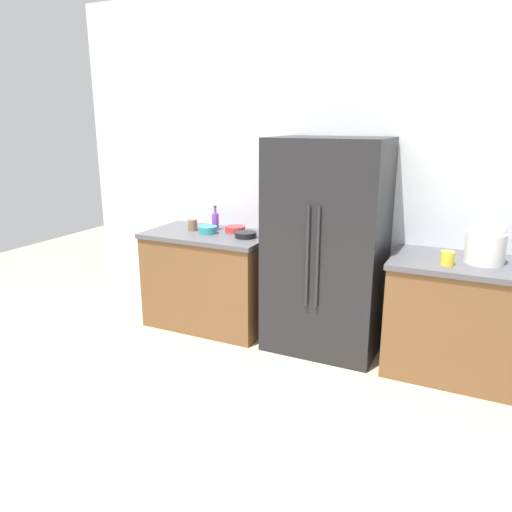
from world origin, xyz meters
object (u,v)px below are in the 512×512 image
at_px(refrigerator, 326,247).
at_px(bowl_a, 235,229).
at_px(bottle_a, 215,221).
at_px(cup_a, 193,225).
at_px(bowl_c, 208,230).
at_px(bowl_b, 246,235).
at_px(cup_b, 447,258).
at_px(rice_cooker, 486,241).

xyz_separation_m(refrigerator, bowl_a, (-0.90, 0.12, 0.04)).
bearing_deg(refrigerator, bottle_a, 173.30).
bearing_deg(bottle_a, cup_a, -144.67).
height_order(refrigerator, bowl_c, refrigerator).
relative_size(bowl_a, bowl_b, 0.96).
xyz_separation_m(bottle_a, cup_b, (2.04, -0.29, -0.03)).
bearing_deg(bowl_c, bottle_a, 95.34).
xyz_separation_m(cup_b, bowl_c, (-2.03, 0.13, -0.02)).
relative_size(refrigerator, cup_a, 16.90).
bearing_deg(bowl_a, bottle_a, 178.11).
distance_m(refrigerator, cup_b, 0.95).
height_order(rice_cooker, bowl_a, rice_cooker).
bearing_deg(bowl_b, cup_b, -4.51).
xyz_separation_m(refrigerator, bottle_a, (-1.11, 0.13, 0.10)).
distance_m(bottle_a, cup_b, 2.06).
bearing_deg(cup_a, rice_cooker, 0.09).
xyz_separation_m(refrigerator, cup_a, (-1.28, 0.01, 0.06)).
bearing_deg(refrigerator, rice_cooker, 0.66).
distance_m(cup_b, bowl_b, 1.65).
bearing_deg(cup_a, bottle_a, 35.33).
height_order(bowl_a, bowl_b, bowl_a).
xyz_separation_m(bottle_a, bowl_a, (0.21, -0.01, -0.06)).
height_order(cup_b, bowl_a, cup_b).
relative_size(rice_cooker, cup_a, 3.35).
bearing_deg(cup_b, bowl_c, 176.41).
relative_size(cup_a, cup_b, 1.05).
bearing_deg(bowl_a, cup_b, -8.71).
height_order(refrigerator, cup_b, refrigerator).
distance_m(refrigerator, bowl_a, 0.91).
relative_size(cup_b, bowl_b, 0.52).
distance_m(rice_cooker, cup_a, 2.44).
height_order(bottle_a, bowl_a, bottle_a).
xyz_separation_m(rice_cooker, bowl_c, (-2.26, -0.04, -0.13)).
distance_m(refrigerator, bowl_b, 0.72).
relative_size(rice_cooker, cup_b, 3.53).
distance_m(refrigerator, bowl_c, 1.10).
relative_size(rice_cooker, bowl_b, 1.82).
bearing_deg(cup_a, refrigerator, -0.42).
bearing_deg(rice_cooker, bowl_a, 176.94).
bearing_deg(refrigerator, bowl_c, -178.45).
bearing_deg(bowl_b, cup_a, 176.30).
height_order(rice_cooker, cup_a, rice_cooker).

